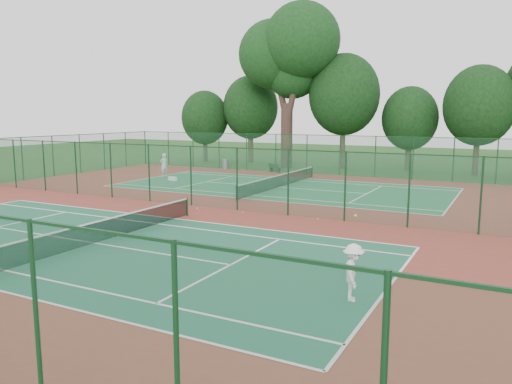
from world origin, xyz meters
TOP-DOWN VIEW (x-y plane):
  - ground at (0.00, 0.00)m, footprint 120.00×120.00m
  - red_pad at (0.00, 0.00)m, footprint 40.00×36.00m
  - court_near at (0.00, -9.00)m, footprint 23.77×10.97m
  - court_far at (0.00, 9.00)m, footprint 23.77×10.97m
  - fence_north at (0.00, 18.00)m, footprint 40.00×0.09m
  - fence_divider at (0.00, 0.00)m, footprint 40.00×0.09m
  - tennis_net_near at (0.00, -9.00)m, footprint 0.10×12.90m
  - tennis_net_far at (0.00, 9.00)m, footprint 0.10×12.90m
  - player_near at (11.21, -10.32)m, footprint 0.91×1.20m
  - player_far at (-11.38, 10.11)m, footprint 0.67×0.83m
  - trash_bin at (-9.84, 17.60)m, footprint 0.60×0.60m
  - bench at (-4.41, 17.33)m, footprint 1.35×0.89m
  - kit_bag at (-9.25, 8.42)m, footprint 0.88×0.58m
  - stray_ball_a at (6.43, -0.30)m, footprint 0.07×0.07m
  - stray_ball_b at (2.22, -0.57)m, footprint 0.07×0.07m
  - stray_ball_c at (-0.60, -0.80)m, footprint 0.07×0.07m
  - big_tree at (-4.99, 21.69)m, footprint 10.25×7.50m
  - evergreen_row at (0.50, 24.25)m, footprint 39.00×5.00m

SIDE VIEW (x-z plane):
  - ground at x=0.00m, z-range 0.00..0.00m
  - evergreen_row at x=0.50m, z-range -6.00..6.00m
  - red_pad at x=0.00m, z-range 0.00..0.01m
  - court_near at x=0.00m, z-range 0.01..0.02m
  - court_far at x=0.00m, z-range 0.01..0.02m
  - stray_ball_c at x=-0.60m, z-range 0.01..0.08m
  - stray_ball_a at x=6.43m, z-range 0.01..0.08m
  - stray_ball_b at x=2.22m, z-range 0.01..0.08m
  - kit_bag at x=-9.25m, z-range 0.01..0.32m
  - bench at x=-4.41m, z-range 0.02..0.83m
  - trash_bin at x=-9.84m, z-range 0.01..0.98m
  - tennis_net_near at x=0.00m, z-range 0.06..1.03m
  - tennis_net_far at x=0.00m, z-range 0.06..1.03m
  - player_near at x=11.21m, z-range 0.02..1.68m
  - player_far at x=-11.38m, z-range 0.02..2.00m
  - fence_north at x=0.00m, z-range 0.01..3.51m
  - fence_divider at x=0.00m, z-range 0.01..3.51m
  - big_tree at x=-4.99m, z-range 3.28..19.02m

